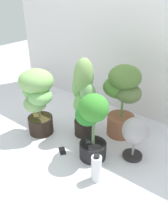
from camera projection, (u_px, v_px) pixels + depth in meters
ground_plane at (73, 139)px, 2.31m from camera, size 8.00×8.00×0.00m
mylar_back_wall at (122, 25)px, 2.40m from camera, size 3.20×0.01×2.00m
potted_plant_center at (83, 95)px, 2.16m from camera, size 0.33×0.28×0.82m
potted_plant_front_right at (92, 123)px, 1.91m from camera, size 0.37×0.32×0.63m
potted_plant_front_left at (37, 97)px, 2.20m from camera, size 0.45×0.44×0.70m
potted_plant_back_right at (122, 95)px, 2.18m from camera, size 0.48×0.43×0.74m
cell_phone at (62, 151)px, 2.13m from camera, size 0.16×0.14×0.01m
floor_fan at (135, 132)px, 1.94m from camera, size 0.33×0.33×0.41m
nutrient_bottle at (96, 168)px, 1.77m from camera, size 0.08×0.08×0.25m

